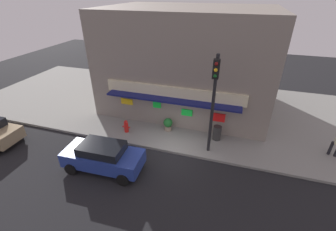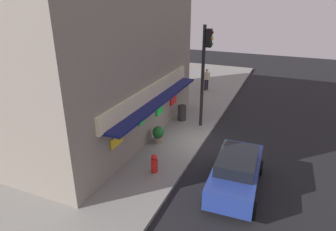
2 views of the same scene
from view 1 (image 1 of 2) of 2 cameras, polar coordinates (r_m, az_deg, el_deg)
The scene contains 8 objects.
ground_plane at distance 13.89m, azimuth 0.83°, elevation -9.38°, with size 54.54×54.54×0.00m, color black.
sidewalk at distance 18.79m, azimuth 6.06°, elevation 1.87°, with size 36.36×12.02×0.16m, color gray.
corner_building at distance 18.34m, azimuth 5.07°, elevation 13.82°, with size 12.13×9.30×7.34m.
traffic_light at distance 12.15m, azimuth 11.28°, elevation 5.06°, with size 0.32×0.58×5.74m.
fire_hydrant at distance 15.56m, azimuth -10.32°, elevation -2.65°, with size 0.53×0.29×0.86m.
trash_can at distance 14.87m, azimuth 12.05°, elevation -4.24°, with size 0.52×0.52×0.93m, color #2D2D2D.
potted_plant_by_doorway at distance 15.43m, azimuth -0.01°, elevation -2.11°, with size 0.61×0.61×0.89m.
parked_car_blue at distance 12.87m, azimuth -15.79°, elevation -9.68°, with size 4.29×2.08×1.57m.
Camera 1 is at (3.03, -10.41, 8.68)m, focal length 24.58 mm.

